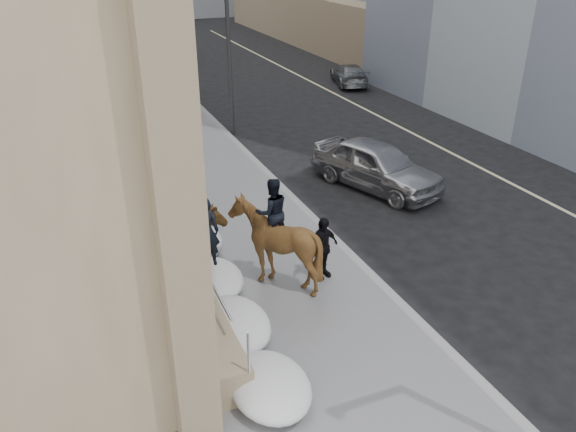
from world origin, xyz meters
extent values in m
plane|color=black|center=(0.00, 0.00, 0.00)|extent=(140.00, 140.00, 0.00)
cube|color=#5A5A5D|center=(0.00, 10.00, 0.06)|extent=(5.00, 80.00, 0.12)
cube|color=slate|center=(2.62, 10.00, 0.06)|extent=(0.24, 80.00, 0.12)
cube|color=#BFB78C|center=(10.50, 10.00, 0.01)|extent=(0.15, 70.00, 0.01)
cube|color=#807052|center=(-2.25, 20.00, 0.45)|extent=(1.10, 44.00, 0.90)
cylinder|color=silver|center=(-1.80, 20.00, 1.35)|extent=(0.06, 42.00, 0.06)
cube|color=black|center=(-2.70, 13.00, 4.00)|extent=(0.20, 2.20, 4.50)
cube|color=#807052|center=(15.50, 10.00, 2.00)|extent=(2.00, 80.00, 4.00)
cylinder|color=#2D2D30|center=(2.90, 14.00, 4.00)|extent=(0.18, 0.18, 8.00)
cylinder|color=#2D2D30|center=(2.90, 34.00, 4.00)|extent=(0.18, 0.18, 8.00)
cylinder|color=#2D2D30|center=(3.00, 22.00, 3.00)|extent=(0.20, 0.20, 6.00)
ellipsoid|color=#B8BABE|center=(-1.45, 0.00, 0.46)|extent=(1.50, 2.10, 0.68)
ellipsoid|color=#B8BABE|center=(-1.40, 4.00, 0.48)|extent=(1.60, 2.20, 0.72)
ellipsoid|color=#B8BABE|center=(-1.50, 8.00, 0.44)|extent=(1.40, 2.00, 0.64)
ellipsoid|color=#B8BABE|center=(-1.35, 12.00, 0.50)|extent=(1.70, 2.30, 0.76)
ellipsoid|color=#B8BABE|center=(-1.45, 16.00, 0.45)|extent=(1.50, 2.10, 0.66)
imported|color=#493015|center=(-1.64, 1.50, 1.16)|extent=(1.72, 2.68, 2.09)
imported|color=black|center=(-1.64, 1.65, 1.96)|extent=(0.71, 0.56, 1.72)
imported|color=#3E2811|center=(0.16, 1.71, 1.25)|extent=(1.89, 2.11, 2.26)
imported|color=black|center=(0.16, 1.86, 2.04)|extent=(0.86, 0.68, 1.72)
imported|color=black|center=(1.36, 1.51, 0.96)|extent=(1.06, 0.64, 1.68)
imported|color=#9C9DA3|center=(5.76, 6.25, 0.85)|extent=(3.57, 5.35, 1.69)
imported|color=slate|center=(12.28, 20.44, 0.61)|extent=(2.79, 4.50, 1.22)
camera|label=1|loc=(-4.17, -9.54, 8.00)|focal=35.00mm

